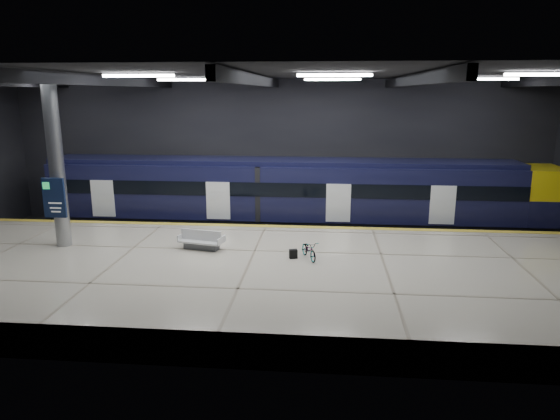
# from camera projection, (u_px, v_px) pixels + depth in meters

# --- Properties ---
(ground) EXTENTS (30.00, 30.00, 0.00)m
(ground) POSITION_uv_depth(u_px,v_px,m) (259.00, 268.00, 21.28)
(ground) COLOR black
(ground) RESTS_ON ground
(room_shell) EXTENTS (30.10, 16.10, 8.05)m
(room_shell) POSITION_uv_depth(u_px,v_px,m) (257.00, 133.00, 19.96)
(room_shell) COLOR black
(room_shell) RESTS_ON ground
(platform) EXTENTS (30.00, 11.00, 1.10)m
(platform) POSITION_uv_depth(u_px,v_px,m) (250.00, 277.00, 18.73)
(platform) COLOR beige
(platform) RESTS_ON ground
(safety_strip) EXTENTS (30.00, 0.40, 0.01)m
(safety_strip) POSITION_uv_depth(u_px,v_px,m) (266.00, 226.00, 23.69)
(safety_strip) COLOR gold
(safety_strip) RESTS_ON platform
(rails) EXTENTS (30.00, 1.52, 0.16)m
(rails) POSITION_uv_depth(u_px,v_px,m) (272.00, 231.00, 26.59)
(rails) COLOR gray
(rails) RESTS_ON ground
(train) EXTENTS (29.40, 2.84, 3.79)m
(train) POSITION_uv_depth(u_px,v_px,m) (314.00, 196.00, 25.93)
(train) COLOR black
(train) RESTS_ON ground
(bench) EXTENTS (1.93, 1.12, 0.80)m
(bench) POSITION_uv_depth(u_px,v_px,m) (201.00, 242.00, 20.17)
(bench) COLOR #595B60
(bench) RESTS_ON platform
(bicycle) EXTENTS (0.97, 1.44, 0.72)m
(bicycle) POSITION_uv_depth(u_px,v_px,m) (309.00, 250.00, 18.98)
(bicycle) COLOR #99999E
(bicycle) RESTS_ON platform
(pannier_bag) EXTENTS (0.34, 0.26, 0.35)m
(pannier_bag) POSITION_uv_depth(u_px,v_px,m) (293.00, 254.00, 19.08)
(pannier_bag) COLOR black
(pannier_bag) RESTS_ON platform
(info_column) EXTENTS (0.90, 0.78, 6.90)m
(info_column) POSITION_uv_depth(u_px,v_px,m) (56.00, 165.00, 19.96)
(info_column) COLOR #9EA0A5
(info_column) RESTS_ON platform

